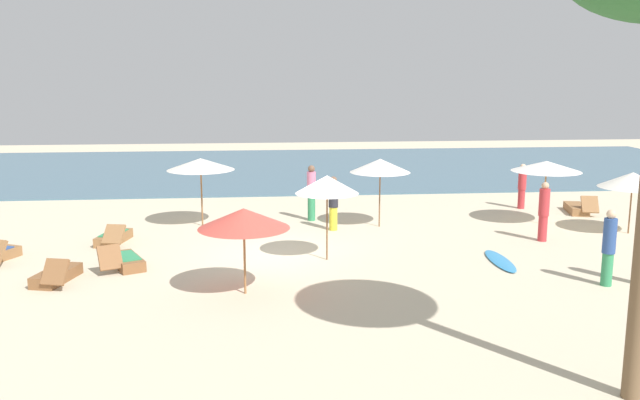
# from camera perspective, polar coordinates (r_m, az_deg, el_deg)

# --- Properties ---
(ground_plane) EXTENTS (60.00, 60.00, 0.00)m
(ground_plane) POSITION_cam_1_polar(r_m,az_deg,el_deg) (19.11, -2.75, -4.63)
(ground_plane) COLOR beige
(ocean_water) EXTENTS (48.00, 16.00, 0.06)m
(ocean_water) POSITION_cam_1_polar(r_m,az_deg,el_deg) (35.77, -4.00, 2.66)
(ocean_water) COLOR #476B7F
(ocean_water) RESTS_ON ground_plane
(umbrella_0) EXTENTS (2.10, 2.10, 2.01)m
(umbrella_0) POSITION_cam_1_polar(r_m,az_deg,el_deg) (15.54, -6.39, -1.54)
(umbrella_0) COLOR olive
(umbrella_0) RESTS_ON ground_plane
(umbrella_1) EXTENTS (1.98, 1.98, 2.25)m
(umbrella_1) POSITION_cam_1_polar(r_m,az_deg,el_deg) (22.26, 5.05, 2.88)
(umbrella_1) COLOR brown
(umbrella_1) RESTS_ON ground_plane
(umbrella_4) EXTENTS (1.71, 1.71, 2.32)m
(umbrella_4) POSITION_cam_1_polar(r_m,az_deg,el_deg) (18.21, 0.60, 1.30)
(umbrella_4) COLOR brown
(umbrella_4) RESTS_ON ground_plane
(umbrella_5) EXTENTS (2.21, 2.21, 2.26)m
(umbrella_5) POSITION_cam_1_polar(r_m,az_deg,el_deg) (22.60, -9.94, 2.97)
(umbrella_5) COLOR brown
(umbrella_5) RESTS_ON ground_plane
(umbrella_6) EXTENTS (2.28, 2.28, 2.13)m
(umbrella_6) POSITION_cam_1_polar(r_m,az_deg,el_deg) (23.80, 18.39, 2.69)
(umbrella_6) COLOR olive
(umbrella_6) RESTS_ON ground_plane
(umbrella_7) EXTENTS (2.07, 2.07, 1.95)m
(umbrella_7) POSITION_cam_1_polar(r_m,az_deg,el_deg) (23.41, 24.67, 1.53)
(umbrella_7) COLOR brown
(umbrella_7) RESTS_ON ground_plane
(lounger_0) EXTENTS (0.94, 1.79, 0.67)m
(lounger_0) POSITION_cam_1_polar(r_m,az_deg,el_deg) (21.28, -16.85, -3.00)
(lounger_0) COLOR olive
(lounger_0) RESTS_ON ground_plane
(lounger_2) EXTENTS (0.93, 1.76, 0.71)m
(lounger_2) POSITION_cam_1_polar(r_m,az_deg,el_deg) (26.33, 20.72, -0.65)
(lounger_2) COLOR olive
(lounger_2) RESTS_ON ground_plane
(lounger_3) EXTENTS (0.98, 1.76, 0.72)m
(lounger_3) POSITION_cam_1_polar(r_m,az_deg,el_deg) (17.89, -21.17, -5.88)
(lounger_3) COLOR brown
(lounger_3) RESTS_ON ground_plane
(lounger_4) EXTENTS (1.22, 1.74, 0.74)m
(lounger_4) POSITION_cam_1_polar(r_m,az_deg,el_deg) (18.60, -15.95, -4.91)
(lounger_4) COLOR brown
(lounger_4) RESTS_ON ground_plane
(person_0) EXTENTS (0.31, 0.31, 1.86)m
(person_0) POSITION_cam_1_polar(r_m,az_deg,el_deg) (17.61, 22.98, -3.62)
(person_0) COLOR #338C59
(person_0) RESTS_ON ground_plane
(person_1) EXTENTS (0.42, 0.42, 1.68)m
(person_1) POSITION_cam_1_polar(r_m,az_deg,el_deg) (26.38, 16.52, 1.14)
(person_1) COLOR #BF3338
(person_1) RESTS_ON ground_plane
(person_3) EXTENTS (0.42, 0.42, 1.91)m
(person_3) POSITION_cam_1_polar(r_m,az_deg,el_deg) (23.25, -0.72, 0.66)
(person_3) COLOR #338C59
(person_3) RESTS_ON ground_plane
(person_4) EXTENTS (0.41, 0.41, 1.76)m
(person_4) POSITION_cam_1_polar(r_m,az_deg,el_deg) (21.85, 1.13, -0.24)
(person_4) COLOR yellow
(person_4) RESTS_ON ground_plane
(person_5) EXTENTS (0.43, 0.43, 1.81)m
(person_5) POSITION_cam_1_polar(r_m,az_deg,el_deg) (21.53, 18.19, -0.88)
(person_5) COLOR #BF3338
(person_5) RESTS_ON ground_plane
(surfboard) EXTENTS (0.61, 2.24, 0.07)m
(surfboard) POSITION_cam_1_polar(r_m,az_deg,el_deg) (19.05, 14.81, -4.93)
(surfboard) COLOR #338CCC
(surfboard) RESTS_ON ground_plane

